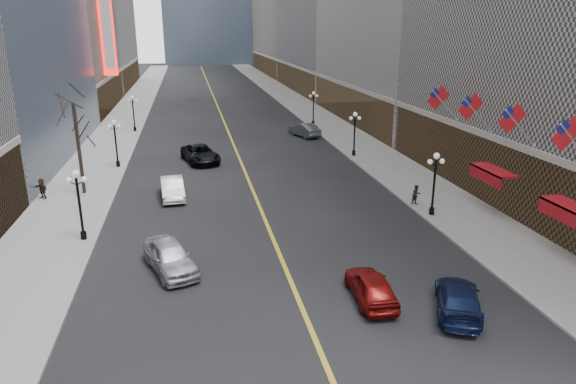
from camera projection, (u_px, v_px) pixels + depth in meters
name	position (u px, v px, depth m)	size (l,w,h in m)	color
sidewalk_east	(321.00, 120.00, 74.46)	(6.00, 230.00, 0.15)	gray
sidewalk_west	(121.00, 126.00, 69.42)	(6.00, 230.00, 0.15)	gray
lane_line	(220.00, 112.00, 81.31)	(0.25, 200.00, 0.02)	gold
streetlamp_east_1	(435.00, 177.00, 35.82)	(1.26, 0.44, 4.52)	black
streetlamp_east_2	(355.00, 129.00, 52.64)	(1.26, 0.44, 4.52)	black
streetlamp_east_3	(313.00, 104.00, 69.46)	(1.26, 0.44, 4.52)	black
streetlamp_west_1	(79.00, 198.00, 31.57)	(1.26, 0.44, 4.52)	black
streetlamp_west_2	(115.00, 138.00, 48.39)	(1.26, 0.44, 4.52)	black
streetlamp_west_3	(133.00, 110.00, 65.21)	(1.26, 0.44, 4.52)	black
flag_2	(570.00, 137.00, 27.63)	(2.87, 0.12, 2.87)	#B2B2B7
flag_3	(514.00, 121.00, 32.30)	(2.87, 0.12, 2.87)	#B2B2B7
flag_4	(473.00, 109.00, 36.97)	(2.87, 0.12, 2.87)	#B2B2B7
flag_5	(440.00, 100.00, 41.65)	(2.87, 0.12, 2.87)	#B2B2B7
awning_b	(570.00, 209.00, 29.06)	(1.40, 4.00, 0.93)	maroon
awning_c	(491.00, 172.00, 36.54)	(1.40, 4.00, 0.93)	maroon
theatre_marquee	(107.00, 33.00, 74.76)	(2.00, 0.55, 12.00)	red
tree_west_far	(75.00, 118.00, 39.58)	(3.60, 3.60, 7.92)	#2D231C
car_nb_near	(170.00, 257.00, 28.26)	(2.03, 5.04, 1.72)	silver
car_nb_mid	(172.00, 188.00, 40.44)	(1.69, 4.84, 1.59)	white
car_nb_far	(200.00, 154.00, 51.16)	(2.81, 6.09, 1.69)	black
car_sb_near	(458.00, 299.00, 24.19)	(1.97, 4.85, 1.41)	#111C41
car_sb_mid	(371.00, 286.00, 25.24)	(1.79, 4.45, 1.52)	maroon
car_sb_far	(304.00, 130.00, 63.19)	(1.78, 5.09, 1.68)	#53575B
ped_east_walk	(416.00, 195.00, 38.48)	(0.74, 0.41, 1.52)	black
ped_west_far	(42.00, 188.00, 39.84)	(1.50, 0.43, 1.62)	#2E2119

